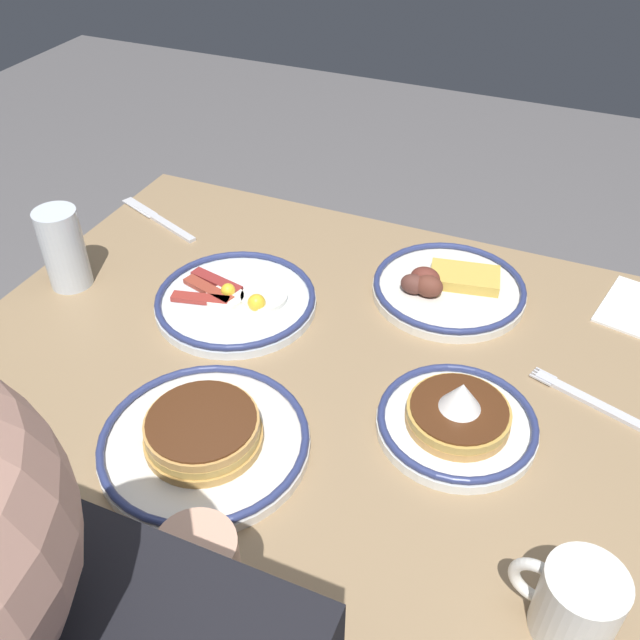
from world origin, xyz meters
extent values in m
plane|color=#615E5F|center=(0.00, 0.00, 0.00)|extent=(6.00, 6.00, 0.00)
cube|color=#967956|center=(0.00, 0.00, 0.71)|extent=(1.10, 0.77, 0.05)
cylinder|color=#806749|center=(-0.46, -0.30, 0.34)|extent=(0.06, 0.06, 0.69)
cylinder|color=#806749|center=(0.46, -0.30, 0.34)|extent=(0.06, 0.06, 0.69)
cylinder|color=#806749|center=(0.46, 0.30, 0.34)|extent=(0.06, 0.06, 0.69)
cylinder|color=white|center=(0.20, -0.05, 0.74)|extent=(0.25, 0.25, 0.01)
torus|color=navy|center=(0.20, -0.05, 0.75)|extent=(0.25, 0.25, 0.01)
cylinder|color=white|center=(0.16, -0.07, 0.75)|extent=(0.07, 0.07, 0.01)
sphere|color=yellow|center=(0.16, -0.04, 0.76)|extent=(0.03, 0.03, 0.03)
cylinder|color=white|center=(0.21, -0.04, 0.75)|extent=(0.06, 0.06, 0.01)
sphere|color=yellow|center=(0.21, -0.05, 0.76)|extent=(0.02, 0.02, 0.02)
cube|color=maroon|center=(0.25, -0.07, 0.75)|extent=(0.10, 0.04, 0.01)
cube|color=#9E3D2B|center=(0.25, -0.05, 0.75)|extent=(0.10, 0.05, 0.01)
cube|color=#A2332A|center=(0.25, -0.02, 0.75)|extent=(0.09, 0.04, 0.01)
cylinder|color=white|center=(-0.18, 0.07, 0.74)|extent=(0.20, 0.20, 0.01)
torus|color=navy|center=(-0.18, 0.07, 0.75)|extent=(0.20, 0.20, 0.01)
cylinder|color=#CC9049|center=(-0.18, 0.07, 0.75)|extent=(0.13, 0.13, 0.01)
cylinder|color=gold|center=(-0.18, 0.07, 0.77)|extent=(0.13, 0.13, 0.01)
cylinder|color=#4C2814|center=(-0.18, 0.07, 0.77)|extent=(0.12, 0.12, 0.00)
cone|color=white|center=(-0.18, 0.07, 0.79)|extent=(0.05, 0.05, 0.04)
cylinder|color=silver|center=(-0.10, -0.21, 0.74)|extent=(0.24, 0.24, 0.01)
torus|color=navy|center=(-0.10, -0.21, 0.75)|extent=(0.24, 0.24, 0.01)
cube|color=gold|center=(-0.12, -0.23, 0.76)|extent=(0.12, 0.08, 0.02)
ellipsoid|color=brown|center=(-0.06, -0.18, 0.76)|extent=(0.04, 0.03, 0.03)
ellipsoid|color=brown|center=(-0.07, -0.18, 0.77)|extent=(0.05, 0.04, 0.04)
ellipsoid|color=brown|center=(-0.06, -0.19, 0.77)|extent=(0.05, 0.04, 0.04)
ellipsoid|color=brown|center=(-0.05, -0.18, 0.76)|extent=(0.04, 0.03, 0.03)
cylinder|color=silver|center=(0.10, 0.22, 0.74)|extent=(0.26, 0.26, 0.01)
torus|color=navy|center=(0.10, 0.22, 0.75)|extent=(0.26, 0.26, 0.01)
cylinder|color=tan|center=(0.10, 0.22, 0.75)|extent=(0.15, 0.15, 0.01)
cylinder|color=tan|center=(0.10, 0.22, 0.77)|extent=(0.14, 0.14, 0.01)
cylinder|color=tan|center=(0.10, 0.22, 0.78)|extent=(0.14, 0.14, 0.01)
cylinder|color=#4C2814|center=(0.10, 0.22, 0.79)|extent=(0.13, 0.13, 0.00)
cylinder|color=white|center=(-0.35, 0.28, 0.78)|extent=(0.08, 0.08, 0.09)
torus|color=white|center=(-0.31, 0.27, 0.78)|extent=(0.06, 0.02, 0.06)
cylinder|color=brown|center=(-0.35, 0.28, 0.80)|extent=(0.07, 0.07, 0.01)
cylinder|color=silver|center=(0.47, 0.00, 0.80)|extent=(0.07, 0.07, 0.13)
cylinder|color=black|center=(0.47, 0.00, 0.78)|extent=(0.06, 0.06, 0.09)
cube|color=silver|center=(-0.35, -0.05, 0.74)|extent=(0.18, 0.07, 0.01)
cube|color=silver|center=(-0.27, -0.08, 0.74)|extent=(0.03, 0.01, 0.00)
cube|color=silver|center=(-0.27, -0.08, 0.74)|extent=(0.03, 0.01, 0.00)
cube|color=silver|center=(-0.27, -0.07, 0.74)|extent=(0.03, 0.01, 0.00)
cube|color=silver|center=(-0.27, -0.06, 0.74)|extent=(0.03, 0.01, 0.00)
cube|color=silver|center=(0.44, -0.22, 0.74)|extent=(0.17, 0.08, 0.01)
cube|color=silver|center=(0.51, -0.24, 0.74)|extent=(0.09, 0.05, 0.00)
cylinder|color=#D5A286|center=(-0.04, 0.43, 0.77)|extent=(0.08, 0.08, 0.26)
camera|label=1|loc=(-0.26, 0.69, 1.40)|focal=38.98mm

